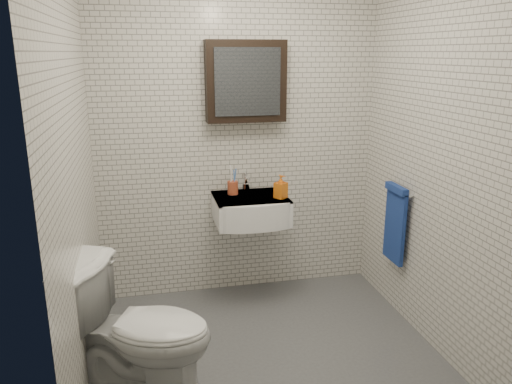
# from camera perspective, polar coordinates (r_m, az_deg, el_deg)

# --- Properties ---
(ground) EXTENTS (2.20, 2.00, 0.01)m
(ground) POSITION_cam_1_polar(r_m,az_deg,el_deg) (3.46, 1.35, -17.77)
(ground) COLOR #4E5056
(ground) RESTS_ON ground
(room_shell) EXTENTS (2.22, 2.02, 2.51)m
(room_shell) POSITION_cam_1_polar(r_m,az_deg,el_deg) (2.92, 1.53, 6.93)
(room_shell) COLOR silver
(room_shell) RESTS_ON ground
(washbasin) EXTENTS (0.55, 0.50, 0.20)m
(washbasin) POSITION_cam_1_polar(r_m,az_deg,el_deg) (3.79, -0.52, -2.04)
(washbasin) COLOR white
(washbasin) RESTS_ON room_shell
(faucet) EXTENTS (0.06, 0.20, 0.15)m
(faucet) POSITION_cam_1_polar(r_m,az_deg,el_deg) (3.93, -1.13, 1.05)
(faucet) COLOR silver
(faucet) RESTS_ON washbasin
(mirror_cabinet) EXTENTS (0.60, 0.15, 0.60)m
(mirror_cabinet) POSITION_cam_1_polar(r_m,az_deg,el_deg) (3.80, -1.18, 12.51)
(mirror_cabinet) COLOR black
(mirror_cabinet) RESTS_ON room_shell
(towel_rail) EXTENTS (0.09, 0.30, 0.58)m
(towel_rail) POSITION_cam_1_polar(r_m,az_deg,el_deg) (3.79, 15.63, -3.15)
(towel_rail) COLOR silver
(towel_rail) RESTS_ON room_shell
(toothbrush_cup) EXTENTS (0.10, 0.10, 0.23)m
(toothbrush_cup) POSITION_cam_1_polar(r_m,az_deg,el_deg) (3.85, -2.68, 0.58)
(toothbrush_cup) COLOR #A24428
(toothbrush_cup) RESTS_ON washbasin
(soap_bottle) EXTENTS (0.11, 0.11, 0.18)m
(soap_bottle) POSITION_cam_1_polar(r_m,az_deg,el_deg) (3.74, 2.85, 0.62)
(soap_bottle) COLOR orange
(soap_bottle) RESTS_ON washbasin
(toilet) EXTENTS (0.93, 0.74, 0.83)m
(toilet) POSITION_cam_1_polar(r_m,az_deg,el_deg) (2.95, -13.15, -15.21)
(toilet) COLOR white
(toilet) RESTS_ON ground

